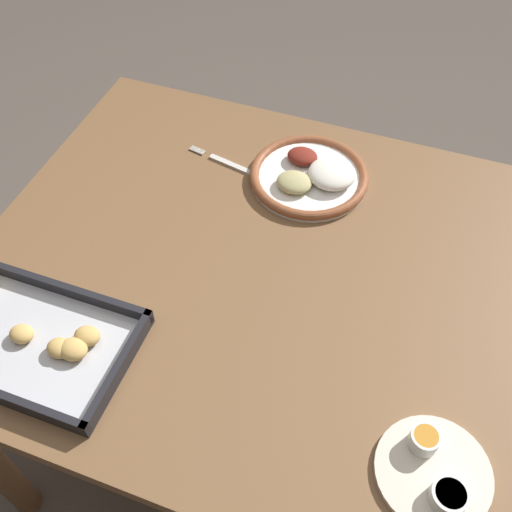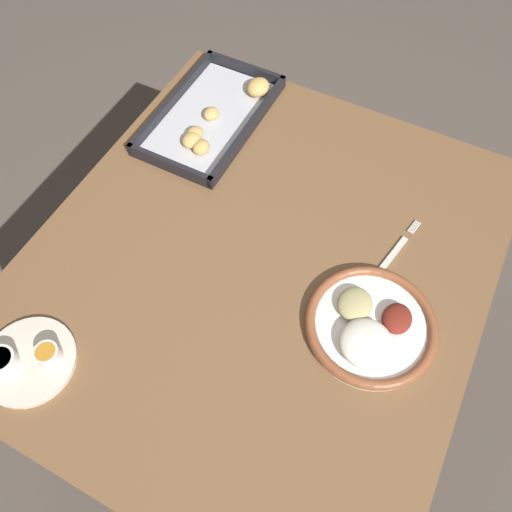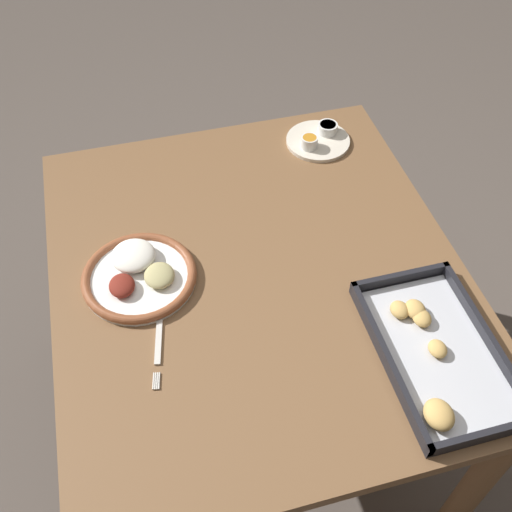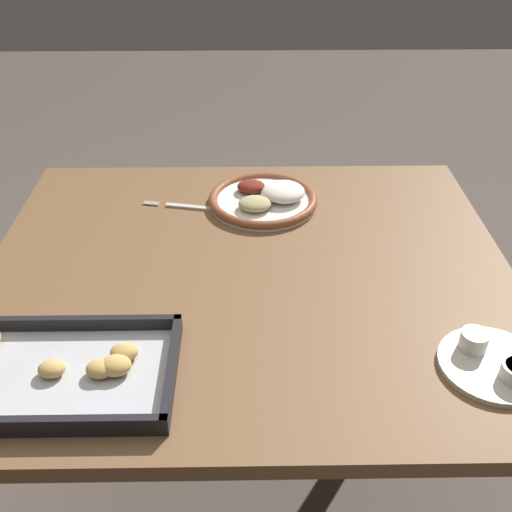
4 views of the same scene
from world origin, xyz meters
name	(u,v)px [view 2 (image 2 of 4)]	position (x,y,z in m)	size (l,w,h in m)	color
ground_plane	(257,369)	(0.00, 0.00, 0.00)	(8.00, 8.00, 0.00)	#564C44
dining_table	(258,284)	(0.00, 0.00, 0.59)	(1.01, 0.88, 0.70)	brown
dinner_plate	(370,326)	(-0.04, -0.25, 0.71)	(0.25, 0.25, 0.05)	white
fork	(390,258)	(0.12, -0.23, 0.70)	(0.20, 0.05, 0.00)	silver
saucer_plate	(27,360)	(-0.38, 0.27, 0.71)	(0.17, 0.17, 0.04)	beige
baking_tray	(214,116)	(0.30, 0.27, 0.71)	(0.37, 0.22, 0.04)	black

